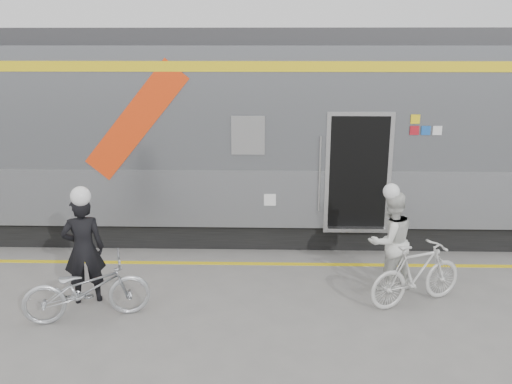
{
  "coord_description": "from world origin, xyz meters",
  "views": [
    {
      "loc": [
        -0.1,
        -6.89,
        3.87
      ],
      "look_at": [
        -0.32,
        1.6,
        1.5
      ],
      "focal_mm": 38.0,
      "sensor_mm": 36.0,
      "label": 1
    }
  ],
  "objects_px": {
    "man": "(84,249)",
    "bicycle_left": "(87,289)",
    "bicycle_right": "(417,274)",
    "woman": "(390,241)"
  },
  "relations": [
    {
      "from": "bicycle_left",
      "to": "bicycle_right",
      "type": "relative_size",
      "value": 1.09
    },
    {
      "from": "man",
      "to": "bicycle_right",
      "type": "xyz_separation_m",
      "value": [
        5.02,
        0.03,
        -0.36
      ]
    },
    {
      "from": "bicycle_left",
      "to": "woman",
      "type": "xyz_separation_m",
      "value": [
        4.52,
        1.13,
        0.34
      ]
    },
    {
      "from": "man",
      "to": "bicycle_right",
      "type": "height_order",
      "value": "man"
    },
    {
      "from": "man",
      "to": "bicycle_left",
      "type": "relative_size",
      "value": 0.95
    },
    {
      "from": "man",
      "to": "woman",
      "type": "height_order",
      "value": "man"
    },
    {
      "from": "woman",
      "to": "bicycle_left",
      "type": "bearing_deg",
      "value": -10.27
    },
    {
      "from": "man",
      "to": "bicycle_left",
      "type": "distance_m",
      "value": 0.7
    },
    {
      "from": "bicycle_right",
      "to": "bicycle_left",
      "type": "bearing_deg",
      "value": 72.56
    },
    {
      "from": "man",
      "to": "bicycle_right",
      "type": "bearing_deg",
      "value": 162.76
    }
  ]
}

